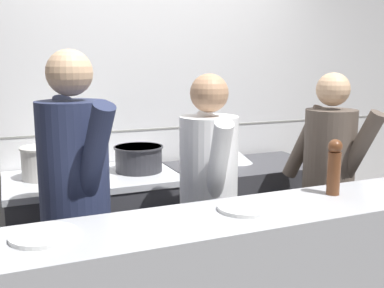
% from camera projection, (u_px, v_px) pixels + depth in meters
% --- Properties ---
extents(wall_back_tiled, '(8.00, 0.06, 2.60)m').
position_uv_depth(wall_back_tiled, '(154.00, 109.00, 3.51)').
color(wall_back_tiled, white).
rests_on(wall_back_tiled, ground_plane).
extents(oven_range, '(1.12, 0.71, 0.92)m').
position_uv_depth(oven_range, '(95.00, 240.00, 3.08)').
color(oven_range, '#38383D').
rests_on(oven_range, ground_plane).
extents(prep_counter, '(1.12, 0.65, 0.89)m').
position_uv_depth(prep_counter, '(244.00, 220.00, 3.53)').
color(prep_counter, '#38383D').
rests_on(prep_counter, ground_plane).
extents(stock_pot, '(0.28, 0.28, 0.21)m').
position_uv_depth(stock_pot, '(42.00, 162.00, 2.91)').
color(stock_pot, beige).
rests_on(stock_pot, oven_range).
extents(sauce_pot, '(0.34, 0.34, 0.18)m').
position_uv_depth(sauce_pot, '(139.00, 158.00, 3.11)').
color(sauce_pot, '#2D2D33').
rests_on(sauce_pot, oven_range).
extents(mixing_bowl_steel, '(0.23, 0.23, 0.09)m').
position_uv_depth(mixing_bowl_steel, '(238.00, 157.00, 3.49)').
color(mixing_bowl_steel, '#B7BABF').
rests_on(mixing_bowl_steel, prep_counter).
extents(plated_dish_main, '(0.26, 0.26, 0.02)m').
position_uv_depth(plated_dish_main, '(44.00, 235.00, 1.72)').
color(plated_dish_main, white).
rests_on(plated_dish_main, pass_counter).
extents(plated_dish_appetiser, '(0.25, 0.25, 0.02)m').
position_uv_depth(plated_dish_appetiser, '(245.00, 208.00, 2.04)').
color(plated_dish_appetiser, white).
rests_on(plated_dish_appetiser, pass_counter).
extents(pepper_mill, '(0.07, 0.07, 0.28)m').
position_uv_depth(pepper_mill, '(334.00, 166.00, 2.26)').
color(pepper_mill, brown).
rests_on(pepper_mill, pass_counter).
extents(chef_head_cook, '(0.44, 0.75, 1.73)m').
position_uv_depth(chef_head_cook, '(76.00, 202.00, 2.29)').
color(chef_head_cook, black).
rests_on(chef_head_cook, ground_plane).
extents(chef_sous, '(0.38, 0.70, 1.61)m').
position_uv_depth(chef_sous, '(208.00, 200.00, 2.55)').
color(chef_sous, black).
rests_on(chef_sous, ground_plane).
extents(chef_line, '(0.42, 0.69, 1.60)m').
position_uv_depth(chef_line, '(328.00, 183.00, 2.92)').
color(chef_line, black).
rests_on(chef_line, ground_plane).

